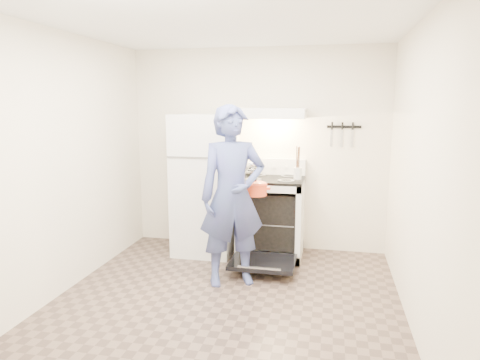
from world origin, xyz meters
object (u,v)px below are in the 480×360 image
(tea_kettle, at_px, (252,164))
(person, at_px, (232,196))
(stove_body, at_px, (271,218))
(dutch_oven, at_px, (255,190))
(refrigerator, at_px, (205,184))

(tea_kettle, bearing_deg, person, -89.43)
(tea_kettle, height_order, person, person)
(stove_body, relative_size, dutch_oven, 2.88)
(refrigerator, height_order, tea_kettle, refrigerator)
(stove_body, distance_m, dutch_oven, 0.83)
(stove_body, xyz_separation_m, person, (-0.27, -0.90, 0.45))
(tea_kettle, bearing_deg, dutch_oven, -77.41)
(stove_body, height_order, dutch_oven, dutch_oven)
(refrigerator, bearing_deg, person, -58.02)
(stove_body, xyz_separation_m, dutch_oven, (-0.08, -0.68, 0.48))
(tea_kettle, xyz_separation_m, person, (0.01, -1.12, -0.18))
(refrigerator, relative_size, person, 0.94)
(tea_kettle, height_order, dutch_oven, tea_kettle)
(refrigerator, bearing_deg, stove_body, 1.77)
(person, distance_m, dutch_oven, 0.29)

